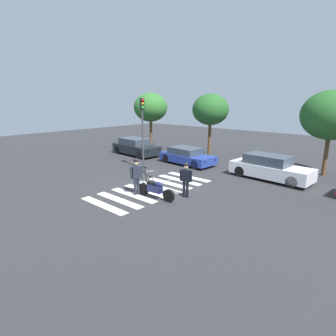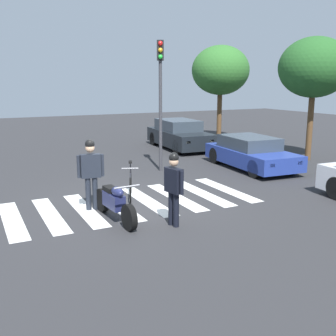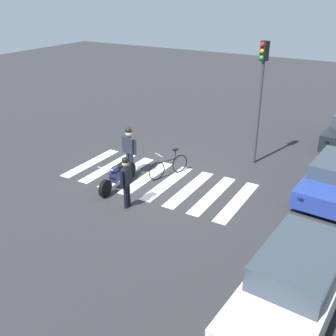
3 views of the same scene
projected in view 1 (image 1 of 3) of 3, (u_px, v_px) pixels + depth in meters
The scene contains 13 objects.
ground_plane at pixel (153, 189), 14.66m from camera, with size 60.00×60.00×0.00m, color #2B2B2D.
police_motorcycle at pixel (155, 189), 13.17m from camera, with size 2.21×0.62×1.02m.
leaning_bicycle at pixel (147, 179), 15.05m from camera, with size 1.67×0.74×1.02m.
officer_on_foot at pixel (186, 177), 13.19m from camera, with size 0.65×0.29×1.74m.
officer_by_motorcycle at pixel (136, 174), 13.52m from camera, with size 0.27×0.69×1.87m.
crosswalk_stripes at pixel (153, 189), 14.66m from camera, with size 3.08×6.75×0.01m.
car_black_suv at pixel (136, 147), 23.54m from camera, with size 4.66×2.17×1.43m.
car_blue_hatchback at pixel (187, 156), 20.19m from camera, with size 4.29×2.12×1.23m.
car_white_van at pixel (270, 168), 16.26m from camera, with size 4.79×2.04×1.48m.
traffic_light_pole at pixel (143, 123), 17.89m from camera, with size 0.36×0.32×4.75m.
street_tree_near at pixel (151, 108), 26.33m from camera, with size 3.22×3.22×5.30m.
street_tree_mid at pixel (210, 110), 21.91m from camera, with size 2.91×2.91×5.12m.
street_tree_far at pixel (331, 115), 16.37m from camera, with size 3.50×3.50×5.24m.
Camera 1 is at (9.93, -9.83, 4.65)m, focal length 29.23 mm.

